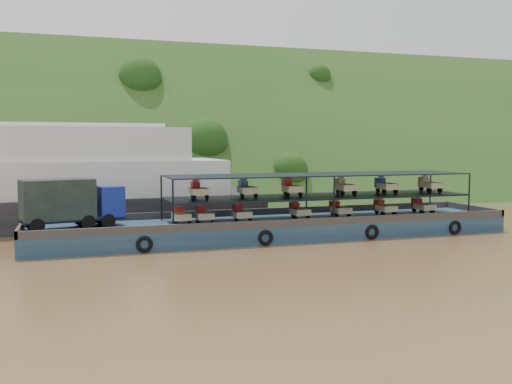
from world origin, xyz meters
name	(u,v)px	position (x,y,z in m)	size (l,w,h in m)	color
ground	(296,239)	(0.00, 0.00, 0.00)	(160.00, 160.00, 0.00)	brown
hillside	(193,196)	(0.00, 36.00, 0.00)	(140.00, 28.00, 28.00)	#1D3C15
cargo_barge	(261,222)	(-2.02, 1.74, 1.12)	(35.08, 7.18, 4.54)	#142C47
passenger_ferry	(4,183)	(-20.33, 12.61, 3.66)	(41.82, 10.97, 8.44)	black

